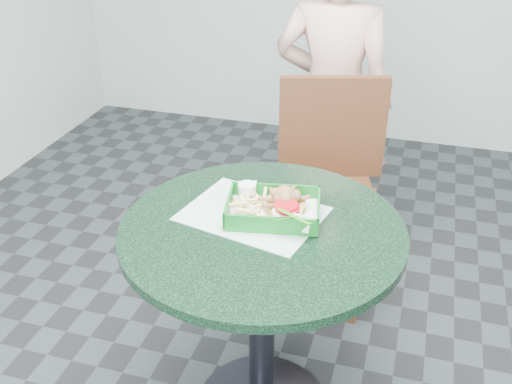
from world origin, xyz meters
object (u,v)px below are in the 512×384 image
(cafe_table, at_px, (262,277))
(sauce_ramekin, at_px, (253,191))
(diner_person, at_px, (332,102))
(crab_sandwich, at_px, (286,205))
(dining_chair, at_px, (325,174))
(food_basket, at_px, (273,217))

(cafe_table, relative_size, sauce_ramekin, 14.93)
(diner_person, xyz_separation_m, crab_sandwich, (0.04, -1.03, 0.05))
(cafe_table, bearing_deg, crab_sandwich, 61.60)
(crab_sandwich, height_order, sauce_ramekin, crab_sandwich)
(cafe_table, xyz_separation_m, crab_sandwich, (0.05, 0.09, 0.22))
(dining_chair, xyz_separation_m, crab_sandwich, (0.00, -0.75, 0.27))
(crab_sandwich, relative_size, sauce_ramekin, 2.32)
(cafe_table, distance_m, diner_person, 1.13)
(diner_person, relative_size, food_basket, 5.38)
(food_basket, height_order, sauce_ramekin, sauce_ramekin)
(cafe_table, bearing_deg, sauce_ramekin, 116.83)
(food_basket, height_order, crab_sandwich, crab_sandwich)
(dining_chair, xyz_separation_m, food_basket, (-0.03, -0.77, 0.23))
(food_basket, relative_size, crab_sandwich, 2.09)
(cafe_table, height_order, diner_person, diner_person)
(dining_chair, relative_size, diner_person, 0.62)
(food_basket, bearing_deg, dining_chair, 87.79)
(food_basket, distance_m, sauce_ramekin, 0.13)
(cafe_table, height_order, dining_chair, dining_chair)
(cafe_table, bearing_deg, food_basket, 76.12)
(dining_chair, bearing_deg, food_basket, -107.88)
(diner_person, bearing_deg, food_basket, 93.33)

